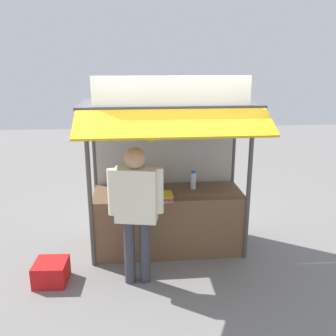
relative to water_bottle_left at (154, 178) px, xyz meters
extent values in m
plane|color=slate|center=(0.18, -0.21, -1.02)|extent=(20.00, 20.00, 0.00)
cube|color=brown|center=(0.18, -0.21, -0.58)|extent=(2.08, 0.76, 0.88)
cylinder|color=#4C4742|center=(-0.86, -0.59, 0.03)|extent=(0.06, 0.06, 2.10)
cylinder|color=#4C4742|center=(1.22, -0.59, 0.03)|extent=(0.06, 0.06, 2.10)
cylinder|color=#4C4742|center=(-0.86, 0.24, 0.03)|extent=(0.06, 0.06, 2.10)
cylinder|color=#4C4742|center=(1.22, 0.24, 0.03)|extent=(0.06, 0.06, 2.10)
cube|color=#B7B2A8|center=(0.18, 0.24, 0.00)|extent=(2.04, 0.04, 2.05)
cube|color=#3F3F44|center=(0.18, -0.28, 1.10)|extent=(2.28, 1.03, 0.04)
cube|color=gold|center=(0.18, -1.04, 0.96)|extent=(2.24, 0.51, 0.26)
cube|color=white|center=(0.18, -0.74, 1.30)|extent=(1.87, 0.04, 0.35)
cylinder|color=#59544C|center=(0.18, -0.69, 1.00)|extent=(1.98, 0.02, 0.02)
cylinder|color=silver|center=(0.00, 0.00, -0.01)|extent=(0.09, 0.09, 0.28)
cylinder|color=white|center=(0.00, 0.00, 0.15)|extent=(0.06, 0.06, 0.04)
cylinder|color=silver|center=(0.56, -0.12, -0.03)|extent=(0.08, 0.08, 0.24)
cylinder|color=blue|center=(0.56, -0.12, 0.11)|extent=(0.05, 0.05, 0.03)
cylinder|color=silver|center=(-0.52, -0.05, -0.01)|extent=(0.09, 0.09, 0.28)
cylinder|color=white|center=(-0.52, -0.05, 0.15)|extent=(0.06, 0.06, 0.04)
cube|color=yellow|center=(-0.52, -0.32, -0.14)|extent=(0.23, 0.28, 0.01)
cube|color=black|center=(-0.52, -0.31, -0.13)|extent=(0.23, 0.27, 0.01)
cube|color=black|center=(-0.51, -0.31, -0.12)|extent=(0.23, 0.27, 0.01)
cube|color=purple|center=(-0.52, -0.31, -0.10)|extent=(0.23, 0.28, 0.01)
cube|color=purple|center=(-0.51, -0.31, -0.09)|extent=(0.25, 0.29, 0.01)
cube|color=red|center=(-0.52, -0.31, -0.08)|extent=(0.25, 0.29, 0.01)
cube|color=white|center=(-0.52, -0.31, -0.07)|extent=(0.24, 0.28, 0.01)
cube|color=blue|center=(-0.51, -0.33, -0.06)|extent=(0.23, 0.28, 0.01)
cube|color=orange|center=(0.11, -0.51, -0.14)|extent=(0.21, 0.30, 0.01)
cube|color=white|center=(0.10, -0.50, -0.13)|extent=(0.23, 0.31, 0.01)
cube|color=green|center=(0.10, -0.49, -0.13)|extent=(0.20, 0.29, 0.01)
cube|color=purple|center=(0.10, -0.50, -0.12)|extent=(0.23, 0.31, 0.01)
cube|color=purple|center=(0.11, -0.51, -0.11)|extent=(0.23, 0.31, 0.01)
cube|color=orange|center=(0.10, -0.50, -0.10)|extent=(0.22, 0.31, 0.01)
cube|color=blue|center=(0.11, -0.49, -0.09)|extent=(0.20, 0.30, 0.01)
cube|color=orange|center=(0.11, -0.51, -0.08)|extent=(0.21, 0.30, 0.01)
cube|color=yellow|center=(0.12, -0.51, -0.07)|extent=(0.20, 0.30, 0.01)
cylinder|color=#332D23|center=(-0.08, -0.69, 0.93)|extent=(0.01, 0.01, 0.12)
cylinder|color=olive|center=(-0.08, -0.69, 0.85)|extent=(0.04, 0.04, 0.04)
ellipsoid|color=yellow|center=(-0.06, -0.69, 0.76)|extent=(0.04, 0.08, 0.16)
ellipsoid|color=yellow|center=(-0.06, -0.68, 0.76)|extent=(0.06, 0.07, 0.17)
ellipsoid|color=yellow|center=(-0.07, -0.67, 0.76)|extent=(0.09, 0.05, 0.16)
ellipsoid|color=yellow|center=(-0.10, -0.67, 0.77)|extent=(0.08, 0.07, 0.17)
ellipsoid|color=yellow|center=(-0.10, -0.69, 0.76)|extent=(0.05, 0.08, 0.17)
ellipsoid|color=yellow|center=(-0.09, -0.70, 0.76)|extent=(0.05, 0.07, 0.17)
ellipsoid|color=yellow|center=(-0.09, -0.72, 0.76)|extent=(0.08, 0.06, 0.17)
ellipsoid|color=yellow|center=(-0.07, -0.71, 0.76)|extent=(0.07, 0.05, 0.17)
ellipsoid|color=yellow|center=(-0.06, -0.71, 0.76)|extent=(0.07, 0.07, 0.17)
cylinder|color=#332D23|center=(-0.53, -0.69, 0.93)|extent=(0.01, 0.01, 0.11)
cylinder|color=olive|center=(-0.53, -0.69, 0.85)|extent=(0.04, 0.04, 0.04)
ellipsoid|color=#66B038|center=(-0.51, -0.69, 0.77)|extent=(0.04, 0.09, 0.16)
ellipsoid|color=#66B038|center=(-0.52, -0.67, 0.77)|extent=(0.08, 0.06, 0.16)
ellipsoid|color=#66B038|center=(-0.55, -0.68, 0.77)|extent=(0.06, 0.08, 0.16)
ellipsoid|color=#66B038|center=(-0.55, -0.70, 0.77)|extent=(0.05, 0.07, 0.16)
ellipsoid|color=#66B038|center=(-0.52, -0.72, 0.77)|extent=(0.09, 0.06, 0.16)
cylinder|color=#383842|center=(-0.37, -1.04, -0.61)|extent=(0.13, 0.13, 0.82)
cylinder|color=#383842|center=(-0.18, -1.04, -0.61)|extent=(0.13, 0.13, 0.82)
cube|color=#EAE5C6|center=(-0.27, -1.04, 0.13)|extent=(0.52, 0.30, 0.65)
cylinder|color=#EAE5C6|center=(-0.55, -1.04, 0.17)|extent=(0.11, 0.11, 0.55)
cylinder|color=#EAE5C6|center=(0.00, -1.04, 0.17)|extent=(0.11, 0.11, 0.55)
sphere|color=tan|center=(-0.27, -1.04, 0.57)|extent=(0.25, 0.25, 0.25)
cube|color=red|center=(-1.34, -0.95, -0.88)|extent=(0.42, 0.42, 0.28)
camera|label=1|loc=(-0.29, -5.15, 1.66)|focal=39.96mm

